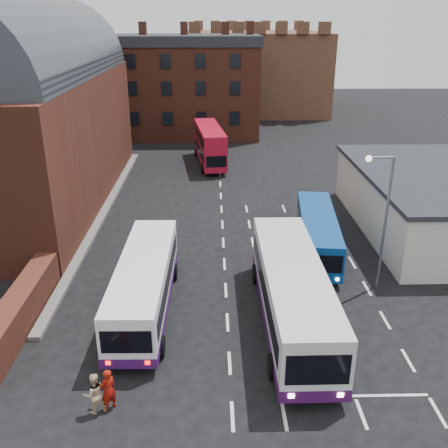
{
  "coord_description": "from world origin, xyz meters",
  "views": [
    {
      "loc": [
        -0.67,
        -18.84,
        14.21
      ],
      "look_at": [
        0.0,
        10.0,
        2.2
      ],
      "focal_mm": 40.0,
      "sensor_mm": 36.0,
      "label": 1
    }
  ],
  "objects_px": {
    "bus_white_outbound": "(144,281)",
    "bus_red_double": "(210,145)",
    "bus_white_inbound": "(292,290)",
    "pedestrian_red": "(108,390)",
    "pedestrian_beige": "(94,393)",
    "street_lamp": "(382,211)",
    "bus_blue": "(318,232)"
  },
  "relations": [
    {
      "from": "bus_white_outbound",
      "to": "bus_red_double",
      "type": "xyz_separation_m",
      "value": [
        3.25,
        27.95,
        0.35
      ]
    },
    {
      "from": "bus_white_outbound",
      "to": "bus_white_inbound",
      "type": "relative_size",
      "value": 0.88
    },
    {
      "from": "bus_white_outbound",
      "to": "bus_white_inbound",
      "type": "distance_m",
      "value": 7.51
    },
    {
      "from": "bus_white_inbound",
      "to": "pedestrian_red",
      "type": "relative_size",
      "value": 6.63
    },
    {
      "from": "bus_white_outbound",
      "to": "pedestrian_beige",
      "type": "distance_m",
      "value": 7.37
    },
    {
      "from": "street_lamp",
      "to": "bus_white_inbound",
      "type": "bearing_deg",
      "value": -145.3
    },
    {
      "from": "bus_white_inbound",
      "to": "bus_blue",
      "type": "bearing_deg",
      "value": -109.83
    },
    {
      "from": "bus_white_outbound",
      "to": "bus_blue",
      "type": "bearing_deg",
      "value": 33.65
    },
    {
      "from": "bus_blue",
      "to": "bus_red_double",
      "type": "xyz_separation_m",
      "value": [
        -6.97,
        21.37,
        0.54
      ]
    },
    {
      "from": "bus_white_inbound",
      "to": "street_lamp",
      "type": "xyz_separation_m",
      "value": [
        5.2,
        3.6,
        2.69
      ]
    },
    {
      "from": "street_lamp",
      "to": "pedestrian_beige",
      "type": "xyz_separation_m",
      "value": [
        -13.62,
        -9.35,
        -3.78
      ]
    },
    {
      "from": "bus_red_double",
      "to": "street_lamp",
      "type": "relative_size",
      "value": 1.29
    },
    {
      "from": "bus_red_double",
      "to": "pedestrian_red",
      "type": "xyz_separation_m",
      "value": [
        -3.82,
        -35.05,
        -1.15
      ]
    },
    {
      "from": "pedestrian_red",
      "to": "bus_white_inbound",
      "type": "bearing_deg",
      "value": 170.41
    },
    {
      "from": "bus_blue",
      "to": "street_lamp",
      "type": "xyz_separation_m",
      "value": [
        2.33,
        -4.47,
        3.12
      ]
    },
    {
      "from": "pedestrian_beige",
      "to": "bus_blue",
      "type": "bearing_deg",
      "value": -153.36
    },
    {
      "from": "bus_red_double",
      "to": "bus_blue",
      "type": "bearing_deg",
      "value": 100.75
    },
    {
      "from": "bus_white_inbound",
      "to": "pedestrian_red",
      "type": "bearing_deg",
      "value": 35.01
    },
    {
      "from": "bus_white_inbound",
      "to": "bus_red_double",
      "type": "xyz_separation_m",
      "value": [
        -4.1,
        29.44,
        0.11
      ]
    },
    {
      "from": "bus_white_inbound",
      "to": "street_lamp",
      "type": "bearing_deg",
      "value": -145.59
    },
    {
      "from": "bus_red_double",
      "to": "pedestrian_red",
      "type": "distance_m",
      "value": 35.27
    },
    {
      "from": "bus_blue",
      "to": "bus_red_double",
      "type": "height_order",
      "value": "bus_red_double"
    },
    {
      "from": "bus_white_inbound",
      "to": "pedestrian_beige",
      "type": "bearing_deg",
      "value": 34.02
    },
    {
      "from": "bus_white_outbound",
      "to": "bus_white_inbound",
      "type": "bearing_deg",
      "value": -10.57
    },
    {
      "from": "bus_white_outbound",
      "to": "bus_red_double",
      "type": "bearing_deg",
      "value": 84.25
    },
    {
      "from": "bus_white_outbound",
      "to": "pedestrian_red",
      "type": "height_order",
      "value": "bus_white_outbound"
    },
    {
      "from": "pedestrian_beige",
      "to": "pedestrian_red",
      "type": "bearing_deg",
      "value": 171.5
    },
    {
      "from": "bus_white_outbound",
      "to": "pedestrian_red",
      "type": "distance_m",
      "value": 7.17
    },
    {
      "from": "bus_white_outbound",
      "to": "pedestrian_beige",
      "type": "relative_size",
      "value": 6.14
    },
    {
      "from": "bus_red_double",
      "to": "pedestrian_beige",
      "type": "height_order",
      "value": "bus_red_double"
    },
    {
      "from": "street_lamp",
      "to": "pedestrian_beige",
      "type": "relative_size",
      "value": 4.42
    },
    {
      "from": "street_lamp",
      "to": "pedestrian_beige",
      "type": "distance_m",
      "value": 16.95
    }
  ]
}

